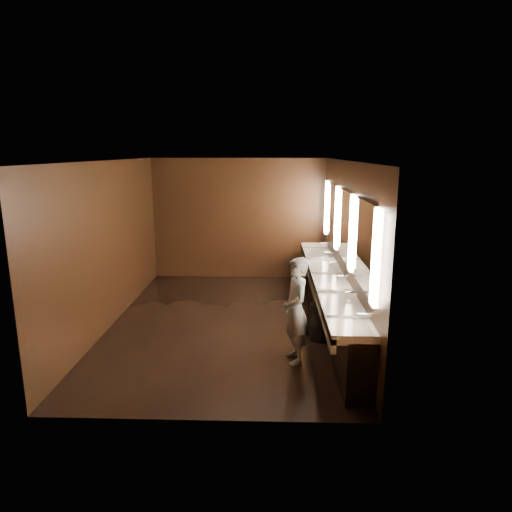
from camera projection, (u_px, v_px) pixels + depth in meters
The scene contains 10 objects.
floor at pixel (227, 322), 8.04m from camera, with size 6.00×6.00×0.00m, color black.
ceiling at pixel (225, 161), 7.41m from camera, with size 4.00×6.00×0.02m, color #2D2D2B.
wall_back at pixel (239, 219), 10.65m from camera, with size 4.00×0.02×2.80m, color black.
wall_front at pixel (199, 302), 4.81m from camera, with size 4.00×0.02×2.80m, color black.
wall_left at pixel (110, 244), 7.79m from camera, with size 0.02×6.00×2.80m, color black.
wall_right at pixel (345, 246), 7.67m from camera, with size 0.02×6.00×2.80m, color black.
sink_counter at pixel (330, 297), 7.88m from camera, with size 0.55×5.40×1.01m.
mirror_band at pixel (344, 225), 7.59m from camera, with size 0.06×5.03×1.15m.
person at pixel (296, 310), 6.42m from camera, with size 0.56×0.36×1.53m, color #7E9CBC.
trash_bin at pixel (322, 322), 7.28m from camera, with size 0.38×0.38×0.59m, color black.
Camera 1 is at (0.75, -7.55, 2.95)m, focal length 32.00 mm.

